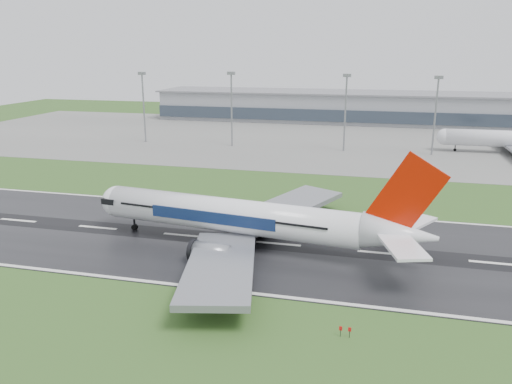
# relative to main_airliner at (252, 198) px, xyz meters

# --- Properties ---
(ground) EXTENTS (520.00, 520.00, 0.00)m
(ground) POSITION_rel_main_airliner_xyz_m (24.70, 2.85, -10.16)
(ground) COLOR #2A4D1C
(ground) RESTS_ON ground
(runway) EXTENTS (400.00, 45.00, 0.10)m
(runway) POSITION_rel_main_airliner_xyz_m (24.70, 2.85, -10.11)
(runway) COLOR black
(runway) RESTS_ON ground
(apron) EXTENTS (400.00, 130.00, 0.08)m
(apron) POSITION_rel_main_airliner_xyz_m (24.70, 127.85, -10.12)
(apron) COLOR slate
(apron) RESTS_ON ground
(terminal) EXTENTS (240.00, 36.00, 15.00)m
(terminal) POSITION_rel_main_airliner_xyz_m (24.70, 187.85, -2.66)
(terminal) COLOR gray
(terminal) RESTS_ON ground
(main_airliner) EXTENTS (75.85, 73.04, 20.11)m
(main_airliner) POSITION_rel_main_airliner_xyz_m (0.00, 0.00, 0.00)
(main_airliner) COLOR white
(main_airliner) RESTS_ON runway
(floodmast_0) EXTENTS (0.64, 0.64, 27.52)m
(floodmast_0) POSITION_rel_main_airliner_xyz_m (-72.03, 102.85, 3.61)
(floodmast_0) COLOR gray
(floodmast_0) RESTS_ON ground
(floodmast_1) EXTENTS (0.64, 0.64, 27.98)m
(floodmast_1) POSITION_rel_main_airliner_xyz_m (-34.33, 102.85, 3.83)
(floodmast_1) COLOR gray
(floodmast_1) RESTS_ON ground
(floodmast_2) EXTENTS (0.64, 0.64, 27.65)m
(floodmast_2) POSITION_rel_main_airliner_xyz_m (10.04, 102.85, 3.67)
(floodmast_2) COLOR gray
(floodmast_2) RESTS_ON ground
(floodmast_3) EXTENTS (0.64, 0.64, 27.33)m
(floodmast_3) POSITION_rel_main_airliner_xyz_m (42.06, 102.85, 3.51)
(floodmast_3) COLOR gray
(floodmast_3) RESTS_ON ground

